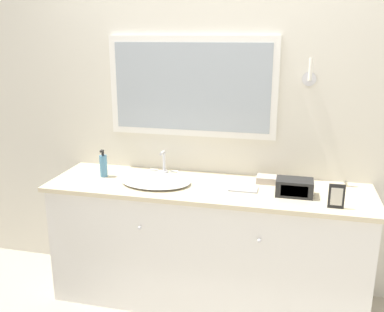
{
  "coord_description": "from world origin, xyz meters",
  "views": [
    {
      "loc": [
        0.52,
        -2.31,
        1.82
      ],
      "look_at": [
        -0.1,
        0.31,
        1.05
      ],
      "focal_mm": 40.0,
      "sensor_mm": 36.0,
      "label": 1
    }
  ],
  "objects_px": {
    "picture_frame": "(336,196)",
    "soap_bottle": "(103,165)",
    "appliance_box": "(294,187)",
    "sink_basin": "(156,180)"
  },
  "relations": [
    {
      "from": "picture_frame",
      "to": "soap_bottle",
      "type": "bearing_deg",
      "value": 171.92
    },
    {
      "from": "soap_bottle",
      "to": "appliance_box",
      "type": "height_order",
      "value": "soap_bottle"
    },
    {
      "from": "soap_bottle",
      "to": "picture_frame",
      "type": "distance_m",
      "value": 1.56
    },
    {
      "from": "soap_bottle",
      "to": "appliance_box",
      "type": "relative_size",
      "value": 0.87
    },
    {
      "from": "sink_basin",
      "to": "appliance_box",
      "type": "relative_size",
      "value": 2.1
    },
    {
      "from": "sink_basin",
      "to": "appliance_box",
      "type": "height_order",
      "value": "sink_basin"
    },
    {
      "from": "sink_basin",
      "to": "appliance_box",
      "type": "bearing_deg",
      "value": -1.08
    },
    {
      "from": "soap_bottle",
      "to": "picture_frame",
      "type": "height_order",
      "value": "soap_bottle"
    },
    {
      "from": "sink_basin",
      "to": "picture_frame",
      "type": "height_order",
      "value": "sink_basin"
    },
    {
      "from": "sink_basin",
      "to": "appliance_box",
      "type": "distance_m",
      "value": 0.91
    }
  ]
}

